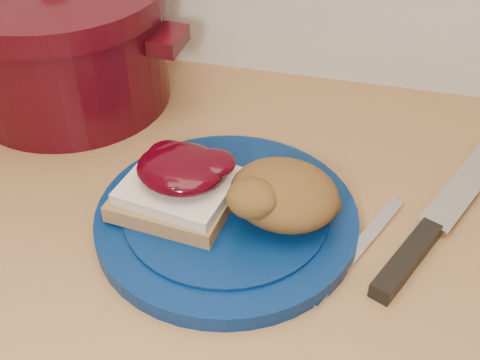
% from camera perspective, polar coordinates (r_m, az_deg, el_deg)
% --- Properties ---
extents(plate, '(0.34, 0.34, 0.02)m').
position_cam_1_polar(plate, '(0.66, -1.27, -3.66)').
color(plate, '#051F4E').
rests_on(plate, wood_countertop).
extents(sandwich, '(0.13, 0.12, 0.06)m').
position_cam_1_polar(sandwich, '(0.64, -5.86, -0.35)').
color(sandwich, olive).
rests_on(sandwich, plate).
extents(stuffing_mound, '(0.13, 0.12, 0.06)m').
position_cam_1_polar(stuffing_mound, '(0.62, 4.23, -1.36)').
color(stuffing_mound, brown).
rests_on(stuffing_mound, plate).
extents(chef_knife, '(0.16, 0.30, 0.02)m').
position_cam_1_polar(chef_knife, '(0.67, 17.15, -5.09)').
color(chef_knife, black).
rests_on(chef_knife, wood_countertop).
extents(butter_knife, '(0.09, 0.18, 0.00)m').
position_cam_1_polar(butter_knife, '(0.65, 11.19, -6.29)').
color(butter_knife, silver).
rests_on(butter_knife, wood_countertop).
extents(dutch_oven, '(0.34, 0.30, 0.18)m').
position_cam_1_polar(dutch_oven, '(0.86, -16.33, 12.33)').
color(dutch_oven, '#39050C').
rests_on(dutch_oven, wood_countertop).
extents(pepper_grinder, '(0.06, 0.06, 0.12)m').
position_cam_1_polar(pepper_grinder, '(0.91, -19.78, 11.21)').
color(pepper_grinder, black).
rests_on(pepper_grinder, wood_countertop).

